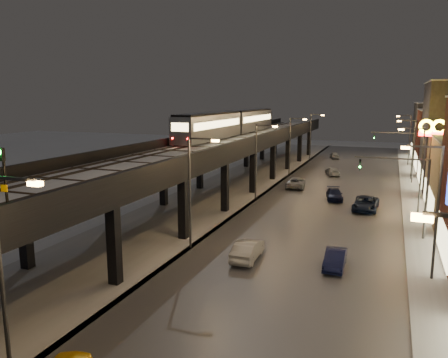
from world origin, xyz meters
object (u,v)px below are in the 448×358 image
(car_mid_dark, at_px, (333,172))
(car_onc_white, at_px, (334,195))
(subway_train, at_px, (232,123))
(car_mid_silver, at_px, (296,183))
(rail_signal, at_px, (3,168))
(car_onc_silver, at_px, (335,260))
(car_far_white, at_px, (334,155))
(car_near_white, at_px, (248,250))
(car_onc_dark, at_px, (366,204))

(car_mid_dark, distance_m, car_onc_white, 17.23)
(subway_train, distance_m, car_mid_silver, 13.85)
(rail_signal, bearing_deg, car_onc_silver, 51.32)
(subway_train, distance_m, car_far_white, 30.61)
(car_near_white, bearing_deg, car_onc_silver, -176.29)
(car_mid_dark, bearing_deg, car_far_white, -102.06)
(rail_signal, distance_m, car_near_white, 18.57)
(rail_signal, xyz_separation_m, car_onc_silver, (12.83, 16.02, -8.23))
(rail_signal, height_order, car_mid_dark, rail_signal)
(subway_train, height_order, car_onc_dark, subway_train)
(car_onc_silver, xyz_separation_m, car_onc_white, (-2.70, 21.62, -0.01))
(car_near_white, distance_m, car_onc_silver, 6.36)
(car_near_white, relative_size, car_mid_dark, 1.04)
(car_onc_silver, distance_m, car_onc_dark, 17.81)
(car_mid_dark, distance_m, car_onc_silver, 39.02)
(car_onc_dark, bearing_deg, car_mid_dark, 108.84)
(rail_signal, bearing_deg, subway_train, 97.67)
(rail_signal, relative_size, car_far_white, 0.83)
(car_far_white, relative_size, car_onc_dark, 0.73)
(car_far_white, relative_size, car_onc_white, 0.88)
(subway_train, distance_m, car_near_white, 35.47)
(car_onc_silver, bearing_deg, car_onc_white, 96.15)
(car_mid_silver, distance_m, car_far_white, 31.47)
(subway_train, xyz_separation_m, car_onc_silver, (19.23, -31.51, -7.69))
(car_far_white, height_order, car_onc_white, car_far_white)
(car_mid_silver, distance_m, car_mid_dark, 12.03)
(rail_signal, distance_m, car_mid_silver, 44.16)
(car_near_white, height_order, car_onc_silver, car_near_white)
(subway_train, distance_m, rail_signal, 47.97)
(car_mid_dark, bearing_deg, car_onc_white, 79.75)
(rail_signal, height_order, car_onc_dark, rail_signal)
(rail_signal, bearing_deg, car_mid_dark, 81.93)
(subway_train, bearing_deg, car_mid_dark, 26.88)
(car_onc_silver, xyz_separation_m, car_onc_dark, (1.05, 17.78, 0.09))
(car_near_white, xyz_separation_m, car_onc_silver, (6.32, 0.65, -0.09))
(subway_train, xyz_separation_m, car_onc_dark, (20.28, -13.73, -7.60))
(rail_signal, height_order, car_onc_silver, rail_signal)
(car_far_white, bearing_deg, car_onc_dark, 86.48)
(car_near_white, xyz_separation_m, car_onc_white, (3.63, 22.26, -0.10))
(rail_signal, height_order, car_onc_white, rail_signal)
(car_far_white, xyz_separation_m, car_onc_white, (4.52, -36.98, -0.02))
(subway_train, bearing_deg, car_near_white, -68.13)
(car_mid_silver, xyz_separation_m, car_mid_dark, (3.44, 11.52, -0.10))
(car_onc_silver, relative_size, car_onc_dark, 0.74)
(car_mid_dark, bearing_deg, rail_signal, 63.74)
(car_mid_dark, bearing_deg, subway_train, 8.69)
(car_mid_silver, xyz_separation_m, car_onc_white, (5.82, -5.54, -0.09))
(rail_signal, relative_size, car_onc_white, 0.73)
(car_onc_dark, relative_size, car_onc_white, 1.21)
(car_near_white, bearing_deg, rail_signal, 64.94)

